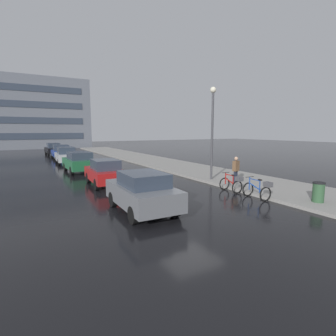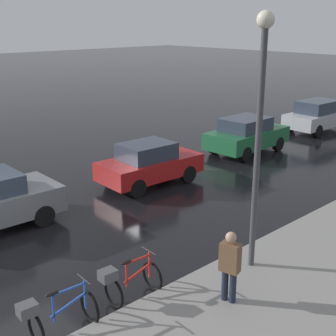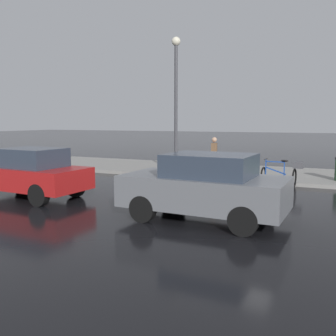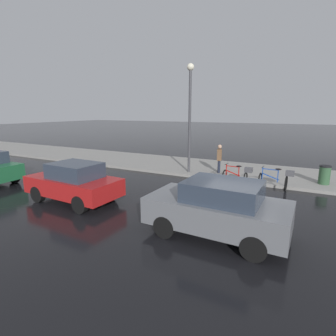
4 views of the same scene
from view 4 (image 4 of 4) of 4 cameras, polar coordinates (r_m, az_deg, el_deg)
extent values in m
plane|color=black|center=(9.72, 14.98, -9.00)|extent=(140.00, 140.00, 0.00)
cube|color=gray|center=(19.31, -10.87, 1.99)|extent=(4.80, 60.00, 0.14)
torus|color=black|center=(12.77, 19.39, -2.52)|extent=(0.69, 0.10, 0.69)
torus|color=black|center=(12.62, 24.29, -3.10)|extent=(0.69, 0.10, 0.69)
cube|color=#234CA8|center=(12.59, 22.79, -1.65)|extent=(0.04, 0.04, 0.57)
cube|color=#234CA8|center=(12.69, 19.86, -1.21)|extent=(0.04, 0.04, 0.62)
cube|color=#234CA8|center=(12.58, 21.41, -0.29)|extent=(0.08, 0.66, 0.04)
cube|color=#234CA8|center=(12.65, 21.42, -1.75)|extent=(0.08, 0.75, 0.27)
ellipsoid|color=black|center=(12.52, 22.92, -0.24)|extent=(0.16, 0.27, 0.07)
cylinder|color=black|center=(12.62, 19.96, 0.24)|extent=(0.50, 0.06, 0.03)
cube|color=#4C4C51|center=(12.50, 25.03, -1.06)|extent=(0.30, 0.36, 0.22)
torus|color=black|center=(13.05, 12.20, -1.81)|extent=(0.68, 0.09, 0.68)
torus|color=black|center=(12.79, 16.48, -2.33)|extent=(0.68, 0.09, 0.68)
cube|color=red|center=(12.80, 15.14, -0.96)|extent=(0.04, 0.04, 0.55)
cube|color=red|center=(12.96, 12.57, -0.54)|extent=(0.04, 0.04, 0.61)
cube|color=red|center=(12.82, 13.91, 0.34)|extent=(0.06, 0.61, 0.04)
cube|color=red|center=(12.88, 13.94, -1.07)|extent=(0.07, 0.69, 0.25)
ellipsoid|color=black|center=(12.74, 15.22, 0.38)|extent=(0.15, 0.27, 0.07)
cylinder|color=black|center=(12.89, 12.64, 0.87)|extent=(0.50, 0.05, 0.03)
cube|color=#4C4C51|center=(12.66, 17.13, -0.41)|extent=(0.30, 0.35, 0.22)
cube|color=slate|center=(7.56, 10.53, -9.40)|extent=(1.96, 3.92, 0.75)
cube|color=#2D3847|center=(7.31, 11.88, -4.91)|extent=(1.57, 2.04, 0.53)
cylinder|color=black|center=(7.45, -0.70, -12.64)|extent=(0.24, 0.65, 0.64)
cylinder|color=black|center=(8.82, 4.68, -8.62)|extent=(0.24, 0.65, 0.64)
cylinder|color=black|center=(6.73, 18.16, -16.22)|extent=(0.24, 0.65, 0.64)
cylinder|color=black|center=(8.21, 20.43, -11.02)|extent=(0.24, 0.65, 0.64)
cube|color=#AD1919|center=(10.78, -19.85, -3.58)|extent=(1.86, 3.79, 0.65)
cube|color=#2D3847|center=(10.53, -19.56, -0.50)|extent=(1.47, 1.87, 0.57)
cylinder|color=black|center=(11.34, -26.45, -5.11)|extent=(0.25, 0.65, 0.64)
cylinder|color=black|center=(12.19, -20.61, -3.43)|extent=(0.25, 0.65, 0.64)
cylinder|color=black|center=(9.57, -18.60, -7.53)|extent=(0.25, 0.65, 0.64)
cylinder|color=black|center=(10.57, -12.51, -5.29)|extent=(0.25, 0.65, 0.64)
cylinder|color=black|center=(14.89, -30.51, -1.60)|extent=(0.24, 0.65, 0.64)
cylinder|color=#1E2333|center=(14.58, 11.00, 0.01)|extent=(0.14, 0.14, 0.82)
cylinder|color=#1E2333|center=(14.75, 11.03, 0.16)|extent=(0.14, 0.14, 0.82)
cube|color=brown|center=(14.53, 11.13, 2.85)|extent=(0.45, 0.33, 0.61)
sphere|color=tan|center=(14.47, 11.20, 4.59)|extent=(0.22, 0.22, 0.22)
cylinder|color=#424247|center=(14.31, 4.72, 9.47)|extent=(0.14, 0.14, 5.52)
sphere|color=#F2EACC|center=(14.46, 4.94, 21.06)|extent=(0.37, 0.37, 0.37)
cylinder|color=#2D5133|center=(14.11, 30.87, -1.68)|extent=(0.48, 0.48, 0.95)
cylinder|color=black|center=(14.01, 31.10, 0.33)|extent=(0.50, 0.50, 0.06)
camera|label=1|loc=(7.80, 97.49, -3.57)|focal=28.00mm
camera|label=2|loc=(19.36, 36.70, 16.58)|focal=50.00mm
camera|label=3|loc=(2.16, 175.15, -42.95)|focal=40.00mm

